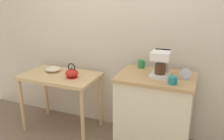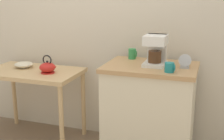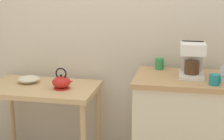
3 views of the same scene
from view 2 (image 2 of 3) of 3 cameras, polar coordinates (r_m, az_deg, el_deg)
back_wall at (r=3.04m, az=0.44°, el=12.83°), size 4.40×0.10×2.80m
wooden_table at (r=3.12m, az=-14.62°, el=-1.74°), size 0.94×0.57×0.74m
kitchen_counter at (r=2.73m, az=7.05°, el=-8.08°), size 0.78×0.57×0.88m
bowl_stoneware at (r=3.22m, az=-16.29°, el=1.00°), size 0.19×0.19×0.06m
teakettle at (r=2.95m, az=-12.03°, el=0.50°), size 0.19×0.15×0.18m
coffee_maker at (r=2.58m, az=8.25°, el=3.98°), size 0.18×0.22×0.26m
mug_dark_teal at (r=2.38m, az=10.82°, el=0.48°), size 0.08×0.07×0.08m
mug_tall_green at (r=2.82m, az=3.87°, el=3.06°), size 0.08×0.07×0.10m
table_clock at (r=2.54m, az=13.57°, el=1.49°), size 0.10×0.05×0.12m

